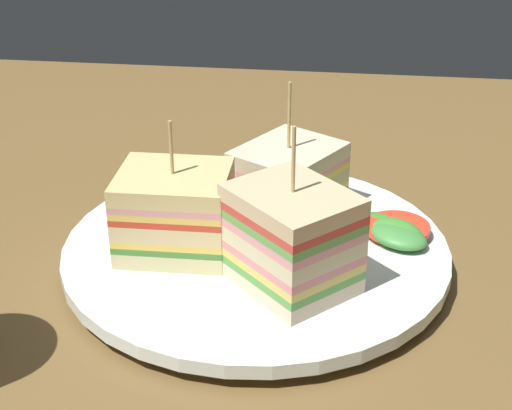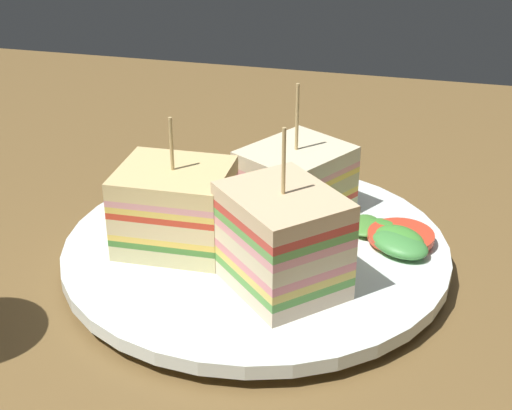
# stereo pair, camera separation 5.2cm
# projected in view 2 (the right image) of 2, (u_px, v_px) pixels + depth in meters

# --- Properties ---
(ground_plane) EXTENTS (1.29, 0.91, 0.02)m
(ground_plane) POSITION_uv_depth(u_px,v_px,m) (256.00, 275.00, 0.55)
(ground_plane) COLOR brown
(plate) EXTENTS (0.27, 0.27, 0.02)m
(plate) POSITION_uv_depth(u_px,v_px,m) (256.00, 252.00, 0.54)
(plate) COLOR white
(plate) RESTS_ON ground_plane
(sandwich_wedge_0) EXTENTS (0.09, 0.09, 0.11)m
(sandwich_wedge_0) POSITION_uv_depth(u_px,v_px,m) (282.00, 240.00, 0.48)
(sandwich_wedge_0) COLOR beige
(sandwich_wedge_0) RESTS_ON plate
(sandwich_wedge_1) EXTENTS (0.09, 0.09, 0.10)m
(sandwich_wedge_1) POSITION_uv_depth(u_px,v_px,m) (295.00, 182.00, 0.57)
(sandwich_wedge_1) COLOR beige
(sandwich_wedge_1) RESTS_ON plate
(sandwich_wedge_2) EXTENTS (0.08, 0.07, 0.09)m
(sandwich_wedge_2) POSITION_uv_depth(u_px,v_px,m) (176.00, 208.00, 0.52)
(sandwich_wedge_2) COLOR beige
(sandwich_wedge_2) RESTS_ON plate
(salad_garnish) EXTENTS (0.07, 0.07, 0.01)m
(salad_garnish) POSITION_uv_depth(u_px,v_px,m) (395.00, 238.00, 0.53)
(salad_garnish) COLOR #428C32
(salad_garnish) RESTS_ON plate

